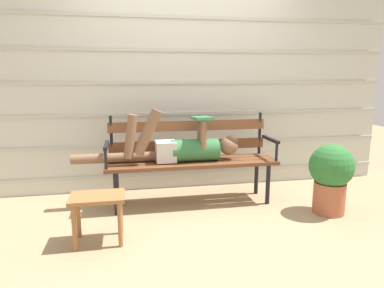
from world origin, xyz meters
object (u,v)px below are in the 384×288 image
(reclining_person, at_px, (180,147))
(footstool, at_px, (98,205))
(park_bench, at_px, (191,155))
(potted_plant, at_px, (331,175))

(reclining_person, distance_m, footstool, 1.10)
(park_bench, bearing_deg, reclining_person, -152.19)
(footstool, bearing_deg, park_bench, 40.60)
(park_bench, bearing_deg, footstool, -139.40)
(footstool, bearing_deg, potted_plant, 5.39)
(park_bench, height_order, potted_plant, park_bench)
(potted_plant, bearing_deg, footstool, -174.61)
(reclining_person, xyz_separation_m, potted_plant, (1.40, -0.50, -0.23))
(park_bench, distance_m, reclining_person, 0.18)
(footstool, distance_m, potted_plant, 2.19)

